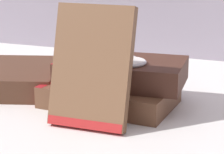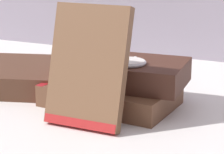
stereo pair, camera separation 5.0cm
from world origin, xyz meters
TOP-DOWN VIEW (x-y plane):
  - ground_plane at (0.00, 0.00)m, footprint 3.00×3.00m
  - book_flat_bottom at (0.03, 0.04)m, footprint 0.20×0.14m
  - book_flat_top at (0.05, 0.06)m, footprint 0.20×0.13m
  - book_leaning_front at (0.04, -0.04)m, footprint 0.11×0.06m
  - pocket_watch at (0.07, 0.04)m, footprint 0.05×0.06m

SIDE VIEW (x-z plane):
  - ground_plane at x=0.00m, z-range 0.00..0.00m
  - book_flat_bottom at x=0.03m, z-range 0.00..0.03m
  - book_flat_top at x=0.05m, z-range 0.03..0.07m
  - pocket_watch at x=0.07m, z-range 0.07..0.08m
  - book_leaning_front at x=0.04m, z-range -0.01..0.16m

